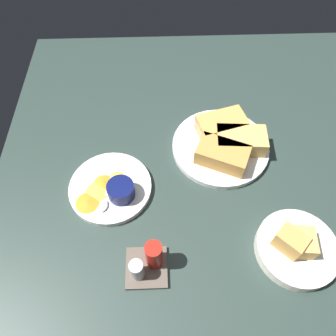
{
  "coord_description": "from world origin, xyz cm",
  "views": [
    {
      "loc": [
        11.27,
        49.28,
        70.06
      ],
      "look_at": [
        9.68,
        4.9,
        3.0
      ],
      "focal_mm": 33.88,
      "sensor_mm": 36.0,
      "label": 1
    }
  ],
  "objects_px": {
    "sandwich_half_far": "(241,141)",
    "spoon_by_dark_ramekin": "(217,142)",
    "bread_basket_rear": "(296,247)",
    "plate_chips_companion": "(111,187)",
    "plate_sandwich_main": "(220,147)",
    "ramekin_light_gravy": "(121,190)",
    "condiment_caddy": "(148,262)",
    "sandwich_half_near": "(222,155)",
    "sandwich_half_extra": "(221,125)",
    "spoon_by_gravy_ramekin": "(105,201)",
    "ramekin_dark_sauce": "(225,124)"
  },
  "relations": [
    {
      "from": "spoon_by_dark_ramekin",
      "to": "ramekin_light_gravy",
      "type": "relative_size",
      "value": 1.44
    },
    {
      "from": "condiment_caddy",
      "to": "bread_basket_rear",
      "type": "bearing_deg",
      "value": -175.6
    },
    {
      "from": "sandwich_half_near",
      "to": "plate_chips_companion",
      "type": "relative_size",
      "value": 0.72
    },
    {
      "from": "plate_chips_companion",
      "to": "sandwich_half_extra",
      "type": "bearing_deg",
      "value": -150.61
    },
    {
      "from": "sandwich_half_near",
      "to": "spoon_by_gravy_ramekin",
      "type": "xyz_separation_m",
      "value": [
        0.3,
        0.11,
        -0.02
      ]
    },
    {
      "from": "sandwich_half_extra",
      "to": "plate_chips_companion",
      "type": "xyz_separation_m",
      "value": [
        0.3,
        0.17,
        -0.03
      ]
    },
    {
      "from": "sandwich_half_near",
      "to": "ramekin_light_gravy",
      "type": "height_order",
      "value": "sandwich_half_near"
    },
    {
      "from": "bread_basket_rear",
      "to": "condiment_caddy",
      "type": "height_order",
      "value": "condiment_caddy"
    },
    {
      "from": "sandwich_half_near",
      "to": "ramekin_light_gravy",
      "type": "xyz_separation_m",
      "value": [
        0.26,
        0.09,
        -0.0
      ]
    },
    {
      "from": "sandwich_half_extra",
      "to": "bread_basket_rear",
      "type": "bearing_deg",
      "value": 109.69
    },
    {
      "from": "spoon_by_dark_ramekin",
      "to": "bread_basket_rear",
      "type": "distance_m",
      "value": 0.33
    },
    {
      "from": "sandwich_half_extra",
      "to": "bread_basket_rear",
      "type": "distance_m",
      "value": 0.37
    },
    {
      "from": "spoon_by_dark_ramekin",
      "to": "bread_basket_rear",
      "type": "height_order",
      "value": "bread_basket_rear"
    },
    {
      "from": "plate_sandwich_main",
      "to": "condiment_caddy",
      "type": "height_order",
      "value": "condiment_caddy"
    },
    {
      "from": "sandwich_half_near",
      "to": "spoon_by_dark_ramekin",
      "type": "relative_size",
      "value": 1.58
    },
    {
      "from": "ramekin_dark_sauce",
      "to": "plate_sandwich_main",
      "type": "bearing_deg",
      "value": 74.89
    },
    {
      "from": "sandwich_half_near",
      "to": "bread_basket_rear",
      "type": "relative_size",
      "value": 0.83
    },
    {
      "from": "sandwich_half_near",
      "to": "spoon_by_gravy_ramekin",
      "type": "distance_m",
      "value": 0.32
    },
    {
      "from": "plate_chips_companion",
      "to": "ramekin_dark_sauce",
      "type": "bearing_deg",
      "value": -150.37
    },
    {
      "from": "sandwich_half_near",
      "to": "sandwich_half_far",
      "type": "xyz_separation_m",
      "value": [
        -0.06,
        -0.04,
        0.0
      ]
    },
    {
      "from": "bread_basket_rear",
      "to": "sandwich_half_near",
      "type": "bearing_deg",
      "value": -61.32
    },
    {
      "from": "sandwich_half_near",
      "to": "spoon_by_gravy_ramekin",
      "type": "relative_size",
      "value": 1.5
    },
    {
      "from": "spoon_by_gravy_ramekin",
      "to": "condiment_caddy",
      "type": "bearing_deg",
      "value": 123.7
    },
    {
      "from": "sandwich_half_near",
      "to": "ramekin_dark_sauce",
      "type": "xyz_separation_m",
      "value": [
        -0.02,
        -0.11,
        -0.0
      ]
    },
    {
      "from": "sandwich_half_extra",
      "to": "condiment_caddy",
      "type": "height_order",
      "value": "condiment_caddy"
    },
    {
      "from": "sandwich_half_near",
      "to": "condiment_caddy",
      "type": "relative_size",
      "value": 1.58
    },
    {
      "from": "ramekin_dark_sauce",
      "to": "spoon_by_gravy_ramekin",
      "type": "relative_size",
      "value": 0.7
    },
    {
      "from": "ramekin_light_gravy",
      "to": "spoon_by_dark_ramekin",
      "type": "bearing_deg",
      "value": -148.92
    },
    {
      "from": "sandwich_half_near",
      "to": "condiment_caddy",
      "type": "distance_m",
      "value": 0.33
    },
    {
      "from": "sandwich_half_extra",
      "to": "ramekin_dark_sauce",
      "type": "height_order",
      "value": "sandwich_half_extra"
    },
    {
      "from": "sandwich_half_extra",
      "to": "bread_basket_rear",
      "type": "relative_size",
      "value": 0.81
    },
    {
      "from": "plate_sandwich_main",
      "to": "condiment_caddy",
      "type": "relative_size",
      "value": 2.77
    },
    {
      "from": "sandwich_half_far",
      "to": "sandwich_half_near",
      "type": "bearing_deg",
      "value": 38.89
    },
    {
      "from": "plate_sandwich_main",
      "to": "ramekin_dark_sauce",
      "type": "distance_m",
      "value": 0.07
    },
    {
      "from": "ramekin_dark_sauce",
      "to": "spoon_by_dark_ramekin",
      "type": "distance_m",
      "value": 0.06
    },
    {
      "from": "sandwich_half_extra",
      "to": "spoon_by_dark_ramekin",
      "type": "relative_size",
      "value": 1.55
    },
    {
      "from": "sandwich_half_near",
      "to": "condiment_caddy",
      "type": "xyz_separation_m",
      "value": [
        0.19,
        0.27,
        -0.01
      ]
    },
    {
      "from": "plate_sandwich_main",
      "to": "sandwich_half_near",
      "type": "bearing_deg",
      "value": 83.89
    },
    {
      "from": "sandwich_half_far",
      "to": "spoon_by_dark_ramekin",
      "type": "height_order",
      "value": "sandwich_half_far"
    },
    {
      "from": "sandwich_half_far",
      "to": "spoon_by_dark_ramekin",
      "type": "bearing_deg",
      "value": -12.49
    },
    {
      "from": "bread_basket_rear",
      "to": "plate_chips_companion",
      "type": "bearing_deg",
      "value": -22.63
    },
    {
      "from": "sandwich_half_far",
      "to": "ramekin_light_gravy",
      "type": "relative_size",
      "value": 2.08
    },
    {
      "from": "sandwich_half_far",
      "to": "condiment_caddy",
      "type": "height_order",
      "value": "condiment_caddy"
    },
    {
      "from": "sandwich_half_far",
      "to": "spoon_by_dark_ramekin",
      "type": "relative_size",
      "value": 1.45
    },
    {
      "from": "plate_sandwich_main",
      "to": "ramekin_light_gravy",
      "type": "distance_m",
      "value": 0.3
    },
    {
      "from": "spoon_by_dark_ramekin",
      "to": "spoon_by_gravy_ramekin",
      "type": "distance_m",
      "value": 0.34
    },
    {
      "from": "spoon_by_gravy_ramekin",
      "to": "ramekin_light_gravy",
      "type": "bearing_deg",
      "value": -154.95
    },
    {
      "from": "condiment_caddy",
      "to": "plate_sandwich_main",
      "type": "bearing_deg",
      "value": -121.8
    },
    {
      "from": "spoon_by_dark_ramekin",
      "to": "bread_basket_rear",
      "type": "xyz_separation_m",
      "value": [
        -0.14,
        0.3,
        0.0
      ]
    },
    {
      "from": "ramekin_light_gravy",
      "to": "bread_basket_rear",
      "type": "height_order",
      "value": "bread_basket_rear"
    }
  ]
}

